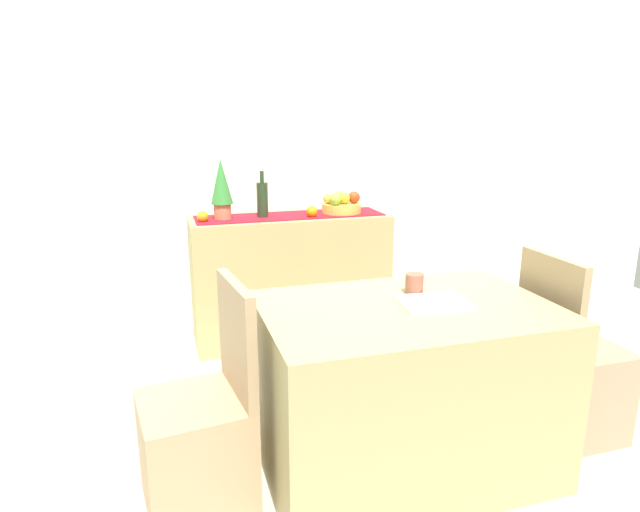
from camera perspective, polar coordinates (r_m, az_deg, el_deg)
name	(u,v)px	position (r m, az deg, el deg)	size (l,w,h in m)	color
ground_plane	(335,404)	(3.03, 1.58, -15.23)	(6.40, 6.40, 0.02)	beige
room_wall_rear	(282,137)	(3.77, -3.99, 12.32)	(6.40, 0.06, 2.70)	silver
sideboard_console	(291,278)	(3.67, -3.06, -2.36)	(1.30, 0.42, 0.85)	tan
table_runner	(290,216)	(3.57, -3.16, 4.25)	(1.22, 0.32, 0.01)	maroon
fruit_bowl	(341,208)	(3.66, 2.26, 5.06)	(0.26, 0.26, 0.06)	gold
apple_rear	(339,197)	(3.71, 2.00, 6.26)	(0.08, 0.08, 0.08)	#96A437
apple_center	(328,199)	(3.65, 0.85, 6.03)	(0.06, 0.06, 0.06)	gold
apple_left	(344,198)	(3.63, 2.57, 6.09)	(0.08, 0.08, 0.08)	gold
apple_upper	(354,197)	(3.67, 3.59, 6.17)	(0.08, 0.08, 0.08)	#B13617
apple_right	(335,199)	(3.58, 1.62, 5.98)	(0.08, 0.08, 0.08)	#8EB136
wine_bottle	(262,199)	(3.51, -6.07, 5.95)	(0.07, 0.07, 0.30)	#23331E
potted_plant	(221,187)	(3.47, -10.31, 7.14)	(0.14, 0.14, 0.38)	#BC694C
orange_loose_far	(203,217)	(3.43, -12.21, 4.06)	(0.07, 0.07, 0.07)	orange
orange_loose_mid	(312,212)	(3.52, -0.86, 4.67)	(0.07, 0.07, 0.07)	orange
dining_table	(405,388)	(2.41, 8.87, -13.50)	(1.20, 0.79, 0.74)	tan
open_book	(433,303)	(2.29, 11.82, -4.83)	(0.28, 0.21, 0.02)	white
coffee_cup	(414,284)	(2.40, 9.87, -2.92)	(0.08, 0.08, 0.09)	#92503C
chair_near_window	(200,443)	(2.28, -12.48, -18.59)	(0.45, 0.45, 0.90)	tan
chair_by_corner	(569,382)	(2.91, 24.72, -11.94)	(0.40, 0.40, 0.90)	tan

